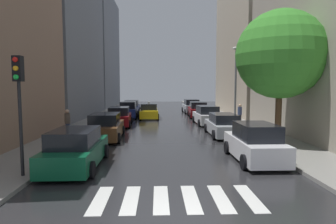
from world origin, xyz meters
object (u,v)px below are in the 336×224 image
at_px(parked_car_left_second, 106,127).
at_px(taxi_midroad, 149,111).
at_px(parked_car_left_fourth, 129,110).
at_px(parked_car_right_fifth, 191,107).
at_px(lamp_post_right, 236,81).
at_px(traffic_light_left_corner, 19,89).
at_px(parked_car_right_second, 223,125).
at_px(street_tree_right, 280,55).
at_px(parked_car_right_third, 207,116).
at_px(pedestrian_near_tree, 240,114).
at_px(parked_car_left_fifth, 132,107).
at_px(parked_car_left_nearest, 76,149).
at_px(parked_car_right_fourth, 198,110).
at_px(parked_car_left_third, 119,117).
at_px(pedestrian_foreground, 67,122).
at_px(parked_car_right_nearest, 255,144).

xyz_separation_m(parked_car_left_second, taxi_midroad, (2.42, 11.94, -0.02)).
bearing_deg(parked_car_left_fourth, parked_car_right_fifth, -52.28).
xyz_separation_m(parked_car_left_fourth, lamp_post_right, (9.28, -8.87, 3.00)).
bearing_deg(lamp_post_right, traffic_light_left_corner, -132.81).
bearing_deg(parked_car_right_second, street_tree_right, -142.25).
relative_size(parked_car_right_third, lamp_post_right, 0.73).
relative_size(parked_car_left_fourth, taxi_midroad, 0.90).
relative_size(pedestrian_near_tree, lamp_post_right, 0.28).
distance_m(parked_car_left_fifth, taxi_midroad, 7.05).
distance_m(taxi_midroad, lamp_post_right, 11.18).
relative_size(parked_car_left_nearest, street_tree_right, 0.62).
distance_m(parked_car_left_second, taxi_midroad, 12.18).
distance_m(parked_car_right_fifth, lamp_post_right, 15.16).
xyz_separation_m(street_tree_right, lamp_post_right, (-0.85, 6.08, -1.35)).
bearing_deg(parked_car_right_fifth, parked_car_right_second, 178.82).
relative_size(parked_car_left_nearest, parked_car_right_fourth, 0.98).
bearing_deg(parked_car_right_fifth, parked_car_left_third, 146.66).
xyz_separation_m(pedestrian_foreground, traffic_light_left_corner, (0.99, -8.41, 2.21)).
distance_m(parked_car_right_nearest, parked_car_right_fourth, 18.95).
bearing_deg(parked_car_right_nearest, parked_car_right_fourth, -0.45).
bearing_deg(parked_car_right_second, parked_car_left_nearest, 133.78).
height_order(parked_car_left_fifth, parked_car_right_fifth, parked_car_right_fifth).
xyz_separation_m(taxi_midroad, lamp_post_right, (7.04, -8.12, 3.06)).
relative_size(parked_car_left_second, pedestrian_near_tree, 2.68).
bearing_deg(parked_car_left_fifth, parked_car_left_second, 179.46).
xyz_separation_m(parked_car_left_second, street_tree_right, (10.31, -2.27, 4.39)).
xyz_separation_m(parked_car_left_third, pedestrian_near_tree, (10.30, -0.63, 0.31)).
distance_m(parked_car_left_third, parked_car_right_nearest, 14.24).
xyz_separation_m(parked_car_right_third, parked_car_right_fifth, (-0.03, 11.67, 0.03)).
relative_size(taxi_midroad, pedestrian_near_tree, 2.54).
xyz_separation_m(parked_car_right_fifth, street_tree_right, (2.58, -20.84, 4.35)).
xyz_separation_m(parked_car_left_nearest, parked_car_right_third, (7.80, 13.45, 0.02)).
relative_size(parked_car_right_fourth, pedestrian_near_tree, 2.66).
bearing_deg(parked_car_left_nearest, pedestrian_foreground, 19.17).
bearing_deg(parked_car_left_second, parked_car_right_fourth, -32.63).
bearing_deg(parked_car_right_third, parked_car_left_fifth, 31.43).
distance_m(parked_car_right_second, pedestrian_near_tree, 5.27).
bearing_deg(parked_car_right_nearest, parked_car_left_second, 53.04).
xyz_separation_m(parked_car_left_fifth, pedestrian_foreground, (-2.54, -18.22, 0.29)).
bearing_deg(parked_car_right_fifth, pedestrian_near_tree, -170.15).
bearing_deg(traffic_light_left_corner, parked_car_left_second, 79.16).
distance_m(parked_car_left_fifth, parked_car_right_third, 14.00).
bearing_deg(lamp_post_right, parked_car_right_fourth, 99.86).
bearing_deg(taxi_midroad, parked_car_left_third, 155.92).
bearing_deg(pedestrian_foreground, parked_car_left_nearest, -115.03).
bearing_deg(parked_car_right_fourth, taxi_midroad, 105.12).
xyz_separation_m(parked_car_left_third, parked_car_left_fourth, (0.13, 6.50, 0.05)).
xyz_separation_m(parked_car_right_nearest, parked_car_right_second, (0.08, 6.73, -0.08)).
bearing_deg(parked_car_right_fifth, parked_car_right_nearest, 178.52).
bearing_deg(parked_car_right_second, parked_car_right_nearest, 179.47).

